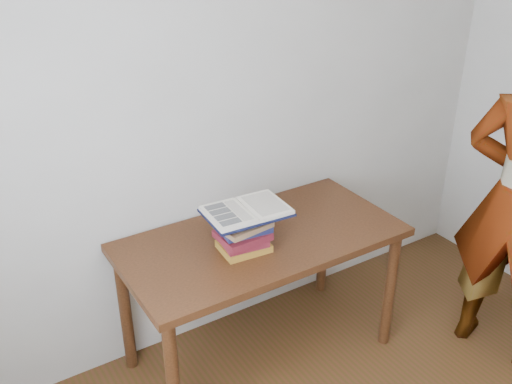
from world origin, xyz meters
TOP-DOWN VIEW (x-y plane):
  - desk at (-0.04, 1.38)m, footprint 1.39×0.69m
  - book_stack at (-0.18, 1.33)m, footprint 0.26×0.21m
  - open_book at (-0.15, 1.33)m, footprint 0.39×0.29m

SIDE VIEW (x-z plane):
  - desk at x=-0.04m, z-range 0.27..1.02m
  - book_stack at x=-0.18m, z-range 0.74..0.93m
  - open_book at x=-0.15m, z-range 0.92..0.95m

